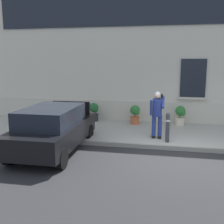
{
  "coord_description": "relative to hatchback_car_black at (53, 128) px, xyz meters",
  "views": [
    {
      "loc": [
        -0.38,
        -8.02,
        2.94
      ],
      "look_at": [
        -2.33,
        1.6,
        1.1
      ],
      "focal_mm": 43.47,
      "sensor_mm": 36.0,
      "label": 1
    }
  ],
  "objects": [
    {
      "name": "planter_terracotta",
      "position": [
        2.24,
        3.85,
        -0.18
      ],
      "size": [
        0.44,
        0.44,
        0.86
      ],
      "color": "#B25B38",
      "rests_on": "sidewalk"
    },
    {
      "name": "ground_plane",
      "position": [
        3.97,
        -0.04,
        -0.79
      ],
      "size": [
        80.0,
        80.0,
        0.0
      ],
      "primitive_type": "plane",
      "color": "#232326"
    },
    {
      "name": "person_on_phone",
      "position": [
        3.28,
        1.66,
        0.36
      ],
      "size": [
        0.51,
        0.51,
        1.74
      ],
      "rotation": [
        0.0,
        0.0,
        0.26
      ],
      "color": "navy",
      "rests_on": "sidewalk"
    },
    {
      "name": "sidewalk",
      "position": [
        3.97,
        2.76,
        -0.71
      ],
      "size": [
        24.0,
        3.6,
        0.15
      ],
      "primitive_type": "cube",
      "color": "#99968E",
      "rests_on": "ground"
    },
    {
      "name": "bollard_near_person",
      "position": [
        3.67,
        1.31,
        -0.08
      ],
      "size": [
        0.15,
        0.15,
        1.04
      ],
      "color": "#333338",
      "rests_on": "sidewalk"
    },
    {
      "name": "planter_charcoal",
      "position": [
        0.26,
        4.12,
        -0.18
      ],
      "size": [
        0.44,
        0.44,
        0.86
      ],
      "color": "#2D2D30",
      "rests_on": "sidewalk"
    },
    {
      "name": "curb_edge",
      "position": [
        3.97,
        0.9,
        -0.71
      ],
      "size": [
        24.0,
        0.12,
        0.15
      ],
      "primitive_type": "cube",
      "color": "gray",
      "rests_on": "ground"
    },
    {
      "name": "hatchback_car_black",
      "position": [
        0.0,
        0.0,
        0.0
      ],
      "size": [
        1.82,
        4.08,
        1.5
      ],
      "color": "black",
      "rests_on": "ground"
    },
    {
      "name": "building_facade",
      "position": [
        3.98,
        5.25,
        2.94
      ],
      "size": [
        24.0,
        1.52,
        7.5
      ],
      "color": "beige",
      "rests_on": "ground"
    },
    {
      "name": "planter_cream",
      "position": [
        4.22,
        4.05,
        -0.18
      ],
      "size": [
        0.44,
        0.44,
        0.86
      ],
      "color": "beige",
      "rests_on": "sidewalk"
    },
    {
      "name": "bollard_far_left",
      "position": [
        -0.34,
        1.31,
        -0.08
      ],
      "size": [
        0.15,
        0.15,
        1.04
      ],
      "color": "#333338",
      "rests_on": "sidewalk"
    }
  ]
}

